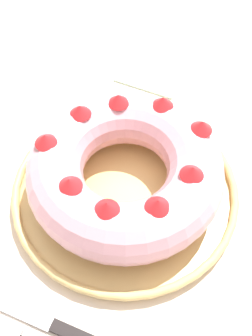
{
  "coord_description": "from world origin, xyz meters",
  "views": [
    {
      "loc": [
        -0.3,
        -0.11,
        1.3
      ],
      "look_at": [
        0.0,
        0.01,
        0.84
      ],
      "focal_mm": 42.0,
      "sensor_mm": 36.0,
      "label": 1
    }
  ],
  "objects_px": {
    "cake_knife": "(54,326)",
    "napkin": "(159,62)",
    "bundt_cake": "(126,168)",
    "serving_dish": "(126,187)"
  },
  "relations": [
    {
      "from": "serving_dish",
      "to": "napkin",
      "type": "bearing_deg",
      "value": 9.91
    },
    {
      "from": "cake_knife",
      "to": "napkin",
      "type": "distance_m",
      "value": 0.54
    },
    {
      "from": "napkin",
      "to": "serving_dish",
      "type": "bearing_deg",
      "value": -170.09
    },
    {
      "from": "bundt_cake",
      "to": "serving_dish",
      "type": "bearing_deg",
      "value": -161.82
    },
    {
      "from": "bundt_cake",
      "to": "cake_knife",
      "type": "height_order",
      "value": "bundt_cake"
    },
    {
      "from": "cake_knife",
      "to": "napkin",
      "type": "height_order",
      "value": "cake_knife"
    },
    {
      "from": "napkin",
      "to": "cake_knife",
      "type": "bearing_deg",
      "value": -175.02
    },
    {
      "from": "bundt_cake",
      "to": "napkin",
      "type": "xyz_separation_m",
      "value": [
        0.31,
        0.05,
        -0.06
      ]
    },
    {
      "from": "serving_dish",
      "to": "bundt_cake",
      "type": "xyz_separation_m",
      "value": [
        0.0,
        0.0,
        0.05
      ]
    },
    {
      "from": "cake_knife",
      "to": "napkin",
      "type": "relative_size",
      "value": 0.99
    }
  ]
}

